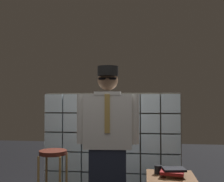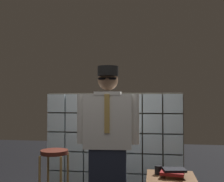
{
  "view_description": "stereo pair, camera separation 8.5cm",
  "coord_description": "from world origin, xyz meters",
  "px_view_note": "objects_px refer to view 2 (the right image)",
  "views": [
    {
      "loc": [
        0.52,
        -2.63,
        1.38
      ],
      "look_at": [
        0.16,
        0.31,
        1.47
      ],
      "focal_mm": 43.14,
      "sensor_mm": 36.0,
      "label": 1
    },
    {
      "loc": [
        0.61,
        -2.62,
        1.38
      ],
      "look_at": [
        0.16,
        0.31,
        1.47
      ],
      "focal_mm": 43.14,
      "sensor_mm": 36.0,
      "label": 2
    }
  ],
  "objects_px": {
    "bar_stool": "(54,166)",
    "book_stack": "(173,173)",
    "standing_person": "(108,142)",
    "coffee_mug": "(159,170)"
  },
  "relations": [
    {
      "from": "bar_stool",
      "to": "book_stack",
      "type": "bearing_deg",
      "value": -9.95
    },
    {
      "from": "standing_person",
      "to": "coffee_mug",
      "type": "bearing_deg",
      "value": 5.39
    },
    {
      "from": "standing_person",
      "to": "book_stack",
      "type": "xyz_separation_m",
      "value": [
        0.71,
        0.0,
        -0.32
      ]
    },
    {
      "from": "standing_person",
      "to": "coffee_mug",
      "type": "relative_size",
      "value": 13.91
    },
    {
      "from": "bar_stool",
      "to": "coffee_mug",
      "type": "distance_m",
      "value": 1.28
    },
    {
      "from": "book_stack",
      "to": "coffee_mug",
      "type": "xyz_separation_m",
      "value": [
        -0.15,
        0.09,
        0.0
      ]
    },
    {
      "from": "standing_person",
      "to": "bar_stool",
      "type": "distance_m",
      "value": 0.84
    },
    {
      "from": "bar_stool",
      "to": "book_stack",
      "type": "height_order",
      "value": "bar_stool"
    },
    {
      "from": "standing_person",
      "to": "book_stack",
      "type": "height_order",
      "value": "standing_person"
    },
    {
      "from": "bar_stool",
      "to": "coffee_mug",
      "type": "relative_size",
      "value": 5.97
    }
  ]
}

